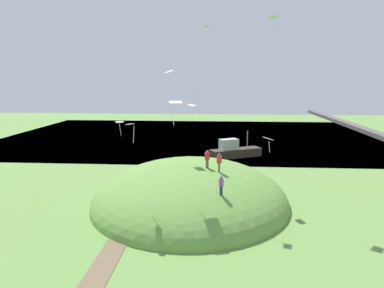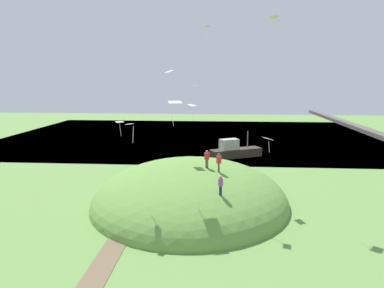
{
  "view_description": "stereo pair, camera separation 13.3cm",
  "coord_description": "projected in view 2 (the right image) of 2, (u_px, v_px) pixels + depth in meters",
  "views": [
    {
      "loc": [
        42.76,
        4.07,
        12.04
      ],
      "look_at": [
        1.51,
        1.09,
        4.47
      ],
      "focal_mm": 33.59,
      "sensor_mm": 36.0,
      "label": 1
    },
    {
      "loc": [
        42.75,
        4.2,
        12.04
      ],
      "look_at": [
        1.51,
        1.09,
        4.47
      ],
      "focal_mm": 33.59,
      "sensor_mm": 36.0,
      "label": 2
    }
  ],
  "objects": [
    {
      "name": "kite_0",
      "position": [
        195.0,
        88.0,
        42.97
      ],
      "size": [
        0.51,
        0.71,
        1.99
      ],
      "color": "silver"
    },
    {
      "name": "lake_water",
      "position": [
        199.0,
        137.0,
        76.5
      ],
      "size": [
        53.53,
        80.0,
        0.4
      ],
      "primitive_type": "cube",
      "color": "#364867",
      "rests_on": "ground_plane"
    },
    {
      "name": "kite_2",
      "position": [
        120.0,
        123.0,
        43.85
      ],
      "size": [
        1.06,
        1.12,
        1.83
      ],
      "color": "white"
    },
    {
      "name": "person_on_hilltop",
      "position": [
        207.0,
        157.0,
        33.48
      ],
      "size": [
        0.56,
        0.56,
        1.67
      ],
      "rotation": [
        0.0,
        0.0,
        4.95
      ],
      "color": "brown",
      "rests_on": "grass_hill"
    },
    {
      "name": "person_walking_path",
      "position": [
        219.0,
        160.0,
        32.59
      ],
      "size": [
        0.5,
        0.5,
        1.75
      ],
      "rotation": [
        0.0,
        0.0,
        3.2
      ],
      "color": "#313B26",
      "rests_on": "grass_hill"
    },
    {
      "name": "kite_7",
      "position": [
        175.0,
        103.0,
        29.06
      ],
      "size": [
        1.03,
        1.25,
        2.0
      ],
      "color": "silver"
    },
    {
      "name": "kite_8",
      "position": [
        169.0,
        72.0,
        36.66
      ],
      "size": [
        1.32,
        1.15,
        2.03
      ],
      "color": "white"
    },
    {
      "name": "grass_hill",
      "position": [
        190.0,
        201.0,
        35.82
      ],
      "size": [
        22.16,
        19.15,
        7.74
      ],
      "primitive_type": "ellipsoid",
      "color": "#659441",
      "rests_on": "ground_plane"
    },
    {
      "name": "dirt_path",
      "position": [
        99.0,
        271.0,
        22.74
      ],
      "size": [
        11.52,
        1.77,
        0.04
      ],
      "primitive_type": "cube",
      "rotation": [
        0.0,
        0.0,
        0.01
      ],
      "color": "brown",
      "rests_on": "ground_plane"
    },
    {
      "name": "kite_1",
      "position": [
        206.0,
        29.0,
        32.47
      ],
      "size": [
        0.9,
        0.72,
        2.01
      ],
      "color": "white"
    },
    {
      "name": "boat_on_lake",
      "position": [
        234.0,
        151.0,
        55.42
      ],
      "size": [
        5.7,
        8.27,
        3.98
      ],
      "rotation": [
        0.0,
        0.0,
        5.19
      ],
      "color": "#362C20",
      "rests_on": "lake_water"
    },
    {
      "name": "bridge_deck_far",
      "position": [
        342.0,
        122.0,
        73.7
      ],
      "size": [
        48.18,
        1.8,
        0.7
      ],
      "primitive_type": "cube",
      "color": "#57514E"
    },
    {
      "name": "kite_4",
      "position": [
        192.0,
        106.0,
        42.66
      ],
      "size": [
        1.43,
        1.25,
        1.88
      ],
      "color": "silver"
    },
    {
      "name": "kite_6",
      "position": [
        274.0,
        18.0,
        32.23
      ],
      "size": [
        1.16,
        1.09,
        2.08
      ],
      "color": "white"
    },
    {
      "name": "person_near_shore",
      "position": [
        221.0,
        183.0,
        28.48
      ],
      "size": [
        0.46,
        0.46,
        1.56
      ],
      "rotation": [
        0.0,
        0.0,
        4.9
      ],
      "color": "#1C2945",
      "rests_on": "grass_hill"
    },
    {
      "name": "kite_5",
      "position": [
        130.0,
        126.0,
        28.26
      ],
      "size": [
        0.76,
        0.67,
        1.56
      ],
      "color": "white"
    },
    {
      "name": "kite_3",
      "position": [
        268.0,
        139.0,
        33.08
      ],
      "size": [
        1.2,
        0.99,
        1.41
      ],
      "color": "white"
    },
    {
      "name": "ground_plane",
      "position": [
        184.0,
        177.0,
        44.41
      ],
      "size": [
        160.0,
        160.0,
        0.0
      ],
      "primitive_type": "plane",
      "color": "#658F44"
    }
  ]
}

